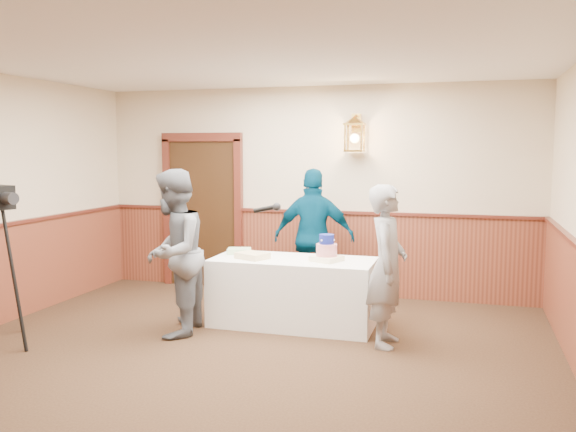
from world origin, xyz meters
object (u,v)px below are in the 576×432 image
object	(u,v)px
display_table	(293,292)
interviewer	(173,253)
baker	(387,266)
sheet_cake_green	(239,251)
assistant_p	(314,237)
sheet_cake_yellow	(252,256)
tiered_cake	(327,251)

from	to	relation	value
display_table	interviewer	size ratio (longest dim) A/B	1.02
interviewer	baker	bearing A→B (deg)	88.24
sheet_cake_green	assistant_p	world-z (taller)	assistant_p
display_table	sheet_cake_green	xyz separation A→B (m)	(-0.70, 0.15, 0.41)
sheet_cake_yellow	baker	xyz separation A→B (m)	(1.53, -0.30, 0.03)
sheet_cake_yellow	baker	world-z (taller)	baker
display_table	sheet_cake_yellow	size ratio (longest dim) A/B	5.50
tiered_cake	sheet_cake_yellow	size ratio (longest dim) A/B	1.14
interviewer	assistant_p	world-z (taller)	interviewer
baker	display_table	bearing A→B (deg)	69.32
baker	assistant_p	xyz separation A→B (m)	(-1.08, 1.33, 0.05)
sheet_cake_green	assistant_p	size ratio (longest dim) A/B	0.15
tiered_cake	interviewer	distance (m)	1.64
tiered_cake	assistant_p	world-z (taller)	assistant_p
display_table	tiered_cake	size ratio (longest dim) A/B	4.82
display_table	tiered_cake	xyz separation A→B (m)	(0.39, -0.03, 0.49)
display_table	assistant_p	world-z (taller)	assistant_p
baker	interviewer	bearing A→B (deg)	97.64
sheet_cake_yellow	baker	distance (m)	1.56
sheet_cake_green	baker	xyz separation A→B (m)	(1.79, -0.57, 0.03)
interviewer	sheet_cake_green	bearing A→B (deg)	145.11
tiered_cake	sheet_cake_yellow	distance (m)	0.83
sheet_cake_green	baker	distance (m)	1.88
sheet_cake_yellow	assistant_p	bearing A→B (deg)	66.41
interviewer	display_table	bearing A→B (deg)	113.27
interviewer	assistant_p	bearing A→B (deg)	136.15
tiered_cake	assistant_p	xyz separation A→B (m)	(-0.38, 0.95, -0.00)
display_table	sheet_cake_green	size ratio (longest dim) A/B	6.79
baker	assistant_p	distance (m)	1.72
tiered_cake	baker	size ratio (longest dim) A/B	0.23
display_table	baker	xyz separation A→B (m)	(1.09, -0.42, 0.43)
display_table	assistant_p	bearing A→B (deg)	89.20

